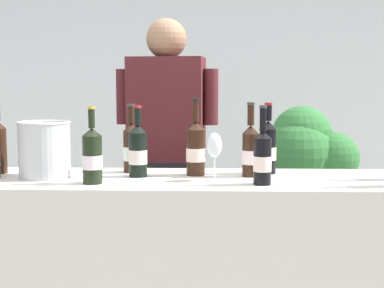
% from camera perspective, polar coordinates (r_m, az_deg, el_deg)
% --- Properties ---
extents(wall_back, '(8.00, 0.10, 2.80)m').
position_cam_1_polar(wall_back, '(4.99, 0.64, 6.79)').
color(wall_back, silver).
rests_on(wall_back, ground_plane).
extents(counter, '(2.33, 0.58, 0.94)m').
position_cam_1_polar(counter, '(2.55, -0.75, -13.96)').
color(counter, beige).
rests_on(counter, ground_plane).
extents(wine_bottle_0, '(0.07, 0.07, 0.32)m').
position_cam_1_polar(wine_bottle_0, '(2.59, -6.25, -0.31)').
color(wine_bottle_0, black).
rests_on(wine_bottle_0, counter).
extents(wine_bottle_2, '(0.07, 0.07, 0.33)m').
position_cam_1_polar(wine_bottle_2, '(2.47, 6.01, -0.62)').
color(wine_bottle_2, black).
rests_on(wine_bottle_2, counter).
extents(wine_bottle_3, '(0.08, 0.08, 0.32)m').
position_cam_1_polar(wine_bottle_3, '(2.47, -5.57, -0.67)').
color(wine_bottle_3, black).
rests_on(wine_bottle_3, counter).
extents(wine_bottle_4, '(0.09, 0.09, 0.34)m').
position_cam_1_polar(wine_bottle_4, '(2.49, 0.38, -0.45)').
color(wine_bottle_4, black).
rests_on(wine_bottle_4, counter).
extents(wine_bottle_5, '(0.08, 0.08, 0.32)m').
position_cam_1_polar(wine_bottle_5, '(2.57, 7.79, -0.27)').
color(wine_bottle_5, black).
rests_on(wine_bottle_5, counter).
extents(wine_bottle_6, '(0.07, 0.07, 0.32)m').
position_cam_1_polar(wine_bottle_6, '(2.28, 7.23, -1.35)').
color(wine_bottle_6, black).
rests_on(wine_bottle_6, counter).
extents(wine_bottle_9, '(0.08, 0.08, 0.32)m').
position_cam_1_polar(wine_bottle_9, '(2.32, -10.20, -1.20)').
color(wine_bottle_9, black).
rests_on(wine_bottle_9, counter).
extents(wine_glass, '(0.08, 0.08, 0.20)m').
position_cam_1_polar(wine_glass, '(2.35, 2.31, -0.40)').
color(wine_glass, silver).
rests_on(wine_glass, counter).
extents(ice_bucket, '(0.23, 0.23, 0.25)m').
position_cam_1_polar(ice_bucket, '(2.52, -14.89, -0.51)').
color(ice_bucket, silver).
rests_on(ice_bucket, counter).
extents(person_server, '(0.56, 0.28, 1.70)m').
position_cam_1_polar(person_server, '(3.09, -2.57, -3.33)').
color(person_server, black).
rests_on(person_server, ground_plane).
extents(potted_shrub, '(0.62, 0.58, 1.21)m').
position_cam_1_polar(potted_shrub, '(3.73, 11.71, -2.69)').
color(potted_shrub, brown).
rests_on(potted_shrub, ground_plane).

